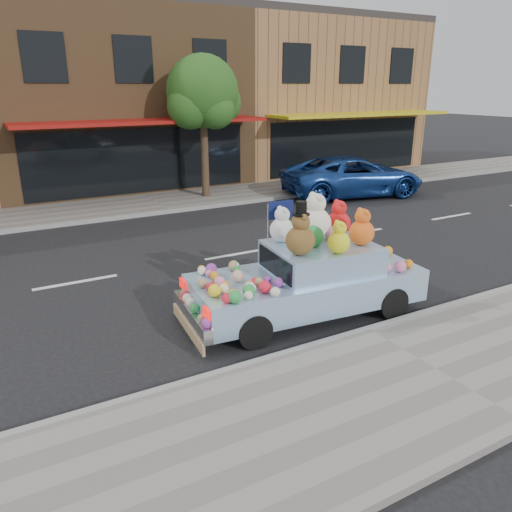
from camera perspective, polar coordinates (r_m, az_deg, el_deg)
ground at (r=12.86m, az=-2.17°, el=0.21°), size 120.00×120.00×0.00m
near_sidewalk at (r=8.12m, az=19.81°, el=-12.35°), size 60.00×3.00×0.12m
far_sidewalk at (r=18.66m, az=-11.38°, el=5.97°), size 60.00×3.00×0.12m
near_kerb at (r=9.01m, az=12.67°, el=-8.34°), size 60.00×0.12×0.13m
far_kerb at (r=17.27m, az=-9.80°, el=5.06°), size 60.00×0.12×0.13m
storefront_mid at (r=23.49m, az=-16.38°, el=17.03°), size 10.00×9.80×7.30m
storefront_right at (r=27.61m, az=5.23°, el=17.85°), size 10.00×9.80×7.30m
street_tree at (r=18.98m, az=-6.08°, el=17.53°), size 3.00×2.70×5.22m
car_blue at (r=20.03m, az=11.02°, el=8.94°), size 5.91×3.54×1.54m
art_car at (r=9.30m, az=5.96°, el=-2.05°), size 4.63×2.15×2.29m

